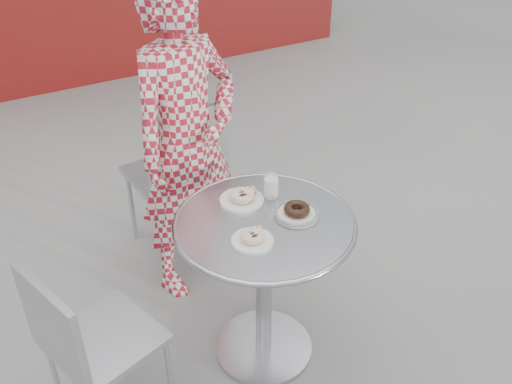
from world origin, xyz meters
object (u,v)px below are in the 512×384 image
chair_left (108,369)px  seated_person (187,144)px  plate_far (242,197)px  milk_cup (271,187)px  plate_near (253,238)px  plate_checker (297,212)px  bistro_table (264,257)px  chair_far (177,204)px

chair_left → seated_person: 1.07m
plate_far → milk_cup: milk_cup is taller
plate_near → plate_checker: 0.25m
chair_left → plate_checker: 1.00m
seated_person → milk_cup: bearing=-89.5°
chair_left → plate_far: chair_left is taller
milk_cup → plate_far: bearing=166.2°
plate_far → plate_near: 0.28m
plate_checker → milk_cup: (-0.02, 0.17, 0.03)m
bistro_table → chair_left: 0.79m
bistro_table → plate_far: bearing=92.9°
plate_far → plate_checker: plate_far is taller
milk_cup → plate_near: bearing=-133.8°
plate_checker → plate_near: bearing=-165.9°
plate_far → chair_left: bearing=-169.5°
seated_person → plate_checker: bearing=-92.0°
plate_far → plate_checker: (0.14, -0.20, -0.00)m
bistro_table → plate_checker: (0.14, -0.03, 0.20)m
bistro_table → chair_far: size_ratio=0.80×
chair_far → plate_checker: (0.16, -0.96, 0.48)m
chair_left → bistro_table: bearing=-110.4°
chair_far → plate_checker: bearing=95.4°
chair_far → plate_near: (-0.09, -1.02, 0.49)m
plate_near → chair_left: bearing=167.8°
bistro_table → milk_cup: size_ratio=7.18×
plate_far → milk_cup: 0.13m
chair_left → plate_checker: bearing=-111.7°
seated_person → plate_checker: 0.71m
chair_left → plate_near: size_ratio=4.99×
chair_far → chair_left: size_ratio=1.17×
chair_far → plate_far: bearing=87.1°
seated_person → plate_near: size_ratio=10.07×
chair_far → plate_checker: chair_far is taller
chair_far → plate_checker: size_ratio=5.06×
seated_person → plate_near: bearing=-111.6°
seated_person → plate_near: seated_person is taller
plate_checker → seated_person: bearing=104.8°
bistro_table → chair_far: bearing=91.3°
bistro_table → milk_cup: (0.12, 0.14, 0.24)m
chair_far → plate_checker: 1.09m
plate_near → plate_checker: plate_checker is taller
plate_far → plate_checker: size_ratio=1.01×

